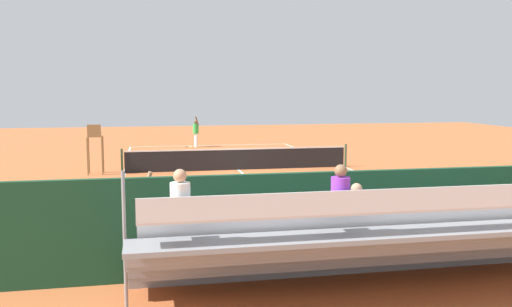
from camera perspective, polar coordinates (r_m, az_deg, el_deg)
The scene contains 13 objects.
ground_plane at distance 25.07m, azimuth -1.83°, elevation -1.68°, with size 60.00×60.00×0.00m, color #BC6033.
court_line_markings at distance 25.11m, azimuth -1.84°, elevation -1.66°, with size 10.10×22.20×0.01m.
tennis_net at distance 25.01m, azimuth -1.83°, elevation -0.54°, with size 10.30×0.10×1.07m.
backdrop_wall at distance 11.56m, azimuth 10.01°, elevation -6.67°, with size 18.00×0.16×2.00m, color #194228.
bleacher_stand at distance 10.34m, azimuth 12.89°, elevation -8.58°, with size 9.06×2.40×2.48m.
umpire_chair at distance 24.59m, azimuth -16.21°, elevation 0.98°, with size 0.67×0.67×2.14m.
courtside_bench at distance 13.75m, azimuth 21.48°, elevation -6.78°, with size 1.80×0.40×0.93m.
equipment_bag at distance 12.94m, azimuth 15.60°, elevation -9.12°, with size 0.90×0.36×0.36m, color #B22D2D.
tennis_player at distance 34.86m, azimuth -6.20°, elevation 2.33°, with size 0.44×0.56×1.93m.
tennis_racket at distance 35.10m, azimuth -6.79°, elevation 0.71°, with size 0.55×0.47×0.03m.
tennis_ball_near at distance 31.76m, azimuth -1.18°, elevation 0.16°, with size 0.07×0.07×0.07m, color #CCDB33.
tennis_ball_far at distance 33.79m, azimuth -2.84°, elevation 0.54°, with size 0.07×0.07×0.07m, color #CCDB33.
line_judge at distance 11.81m, azimuth -11.12°, elevation -6.33°, with size 0.39×0.54×1.93m.
Camera 1 is at (4.17, 24.45, 3.65)m, focal length 39.00 mm.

